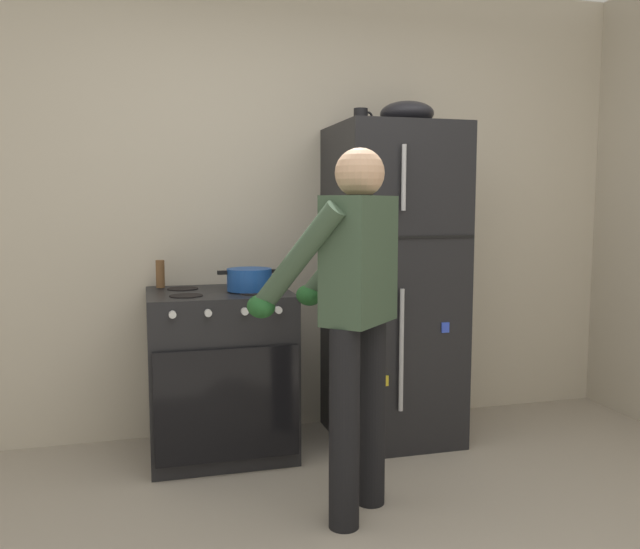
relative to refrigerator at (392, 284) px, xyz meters
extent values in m
cube|color=beige|center=(-0.54, 0.38, 0.45)|extent=(6.00, 0.10, 2.70)
cube|color=black|center=(0.00, 0.00, 0.00)|extent=(0.68, 0.68, 1.81)
cube|color=black|center=(0.00, -0.34, 0.29)|extent=(0.67, 0.01, 0.01)
cylinder|color=#B7B7BC|center=(-0.08, -0.36, -0.31)|extent=(0.02, 0.02, 0.66)
cylinder|color=#B7B7BC|center=(-0.08, -0.36, 0.60)|extent=(0.02, 0.02, 0.34)
cube|color=blue|center=(0.18, -0.35, -0.20)|extent=(0.04, 0.01, 0.06)
cube|color=yellow|center=(-0.17, -0.35, -0.47)|extent=(0.04, 0.01, 0.06)
cube|color=black|center=(-1.00, 0.00, -0.46)|extent=(0.76, 0.64, 0.90)
cube|color=black|center=(-1.00, -0.32, -0.53)|extent=(0.53, 0.01, 0.32)
cylinder|color=black|center=(-1.18, -0.14, -0.01)|extent=(0.17, 0.17, 0.01)
cylinder|color=black|center=(-0.82, -0.14, -0.01)|extent=(0.17, 0.17, 0.01)
cylinder|color=black|center=(-1.18, 0.14, -0.01)|extent=(0.17, 0.17, 0.01)
cylinder|color=black|center=(-0.82, 0.14, -0.01)|extent=(0.17, 0.17, 0.01)
cylinder|color=silver|center=(-1.26, -0.33, -0.07)|extent=(0.04, 0.03, 0.04)
cylinder|color=silver|center=(-1.09, -0.33, -0.07)|extent=(0.04, 0.03, 0.04)
cylinder|color=silver|center=(-0.91, -0.33, -0.07)|extent=(0.04, 0.03, 0.04)
cylinder|color=silver|center=(-0.74, -0.33, -0.07)|extent=(0.04, 0.03, 0.04)
cube|color=black|center=(-1.00, -0.33, -0.54)|extent=(0.72, 0.03, 0.57)
cylinder|color=black|center=(-0.60, -0.99, -0.47)|extent=(0.13, 0.13, 0.86)
cylinder|color=black|center=(-0.41, -0.81, -0.47)|extent=(0.13, 0.13, 0.86)
cube|color=#384C38|center=(-0.50, -0.90, 0.23)|extent=(0.40, 0.40, 0.54)
sphere|color=tan|center=(-0.50, -0.90, 0.59)|extent=(0.21, 0.21, 0.21)
sphere|color=#444444|center=(-0.50, -0.90, 0.55)|extent=(0.15, 0.15, 0.15)
cylinder|color=#384C38|center=(-0.78, -0.91, 0.24)|extent=(0.37, 0.37, 0.48)
cylinder|color=#384C38|center=(-0.49, -0.63, 0.24)|extent=(0.37, 0.37, 0.48)
ellipsoid|color=#1E5123|center=(-0.91, -0.78, 0.02)|extent=(0.12, 0.18, 0.10)
ellipsoid|color=#1E5123|center=(-0.62, -0.50, 0.02)|extent=(0.12, 0.18, 0.10)
cylinder|color=#19479E|center=(-0.84, -0.05, 0.06)|extent=(0.24, 0.24, 0.12)
cube|color=black|center=(-0.99, -0.05, 0.10)|extent=(0.05, 0.03, 0.02)
cube|color=black|center=(-0.69, -0.05, 0.10)|extent=(0.05, 0.03, 0.02)
cylinder|color=black|center=(-0.18, 0.05, 0.95)|extent=(0.08, 0.08, 0.10)
torus|color=black|center=(-0.14, 0.05, 0.96)|extent=(0.06, 0.01, 0.06)
cylinder|color=brown|center=(-1.30, 0.20, 0.07)|extent=(0.05, 0.05, 0.15)
ellipsoid|color=black|center=(0.08, 0.00, 0.97)|extent=(0.30, 0.30, 0.14)
camera|label=1|loc=(-1.38, -3.50, 0.46)|focal=36.50mm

